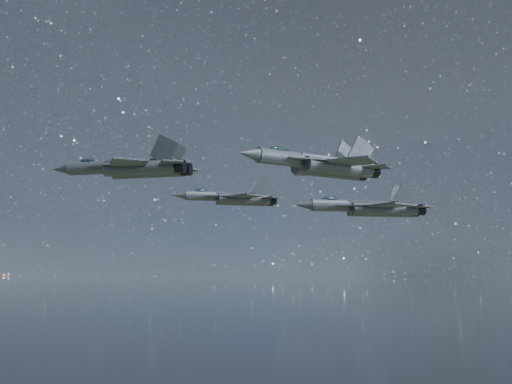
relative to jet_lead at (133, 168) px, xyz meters
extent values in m
cylinder|color=#343A41|center=(-4.42, 1.85, 0.25)|extent=(8.45, 4.88, 1.77)
cone|color=#343A41|center=(-9.46, 3.95, 0.25)|extent=(3.13, 2.52, 1.59)
ellipsoid|color=#1B2C32|center=(-5.68, 2.37, 1.11)|extent=(2.96, 2.15, 0.88)
cube|color=#343A41|center=(1.04, -0.44, 0.20)|extent=(9.27, 5.17, 1.48)
cylinder|color=#343A41|center=(1.02, -1.66, -0.31)|extent=(9.50, 5.32, 1.77)
cylinder|color=#343A41|center=(1.90, 0.44, -0.31)|extent=(9.50, 5.32, 1.77)
cylinder|color=black|center=(5.85, -3.68, -0.31)|extent=(2.00, 2.08, 1.64)
cylinder|color=black|center=(6.73, -1.58, -0.31)|extent=(2.00, 2.08, 1.64)
cube|color=#343A41|center=(-3.12, -0.36, 0.12)|extent=(5.62, 4.32, 0.14)
cube|color=#343A41|center=(-1.94, 2.47, 0.12)|extent=(6.05, 2.42, 0.14)
cube|color=#343A41|center=(-0.24, -4.09, -0.09)|extent=(5.06, 5.53, 0.23)
cube|color=#343A41|center=(2.74, 3.05, -0.09)|extent=(6.49, 6.36, 0.23)
cube|color=#343A41|center=(4.86, -4.87, -0.09)|extent=(2.96, 3.15, 0.17)
cube|color=#343A41|center=(6.88, -0.04, -0.09)|extent=(3.85, 3.81, 0.17)
cube|color=#343A41|center=(3.96, -3.20, 1.85)|extent=(3.60, 1.98, 4.05)
cube|color=#343A41|center=(5.06, -0.57, 1.85)|extent=(3.83, 1.40, 4.05)
cylinder|color=#343A41|center=(11.29, 18.28, -1.00)|extent=(7.53, 2.04, 1.57)
cone|color=#343A41|center=(6.48, 17.98, -1.00)|extent=(2.50, 1.56, 1.41)
ellipsoid|color=#1B2C32|center=(10.09, 18.21, -0.25)|extent=(2.46, 1.21, 0.77)
cube|color=#343A41|center=(16.51, 18.61, -1.05)|extent=(8.33, 2.03, 1.31)
cylinder|color=#343A41|center=(16.98, 17.64, -1.50)|extent=(8.53, 2.10, 1.57)
cylinder|color=#343A41|center=(16.85, 19.64, -1.50)|extent=(8.53, 2.10, 1.57)
cylinder|color=black|center=(21.60, 17.93, -1.50)|extent=(1.40, 1.53, 1.45)
cylinder|color=black|center=(21.47, 19.94, -1.50)|extent=(1.40, 1.53, 1.45)
cube|color=#343A41|center=(13.19, 17.04, -1.12)|extent=(5.33, 1.77, 0.12)
cube|color=#343A41|center=(13.01, 19.75, -1.12)|extent=(5.34, 2.39, 0.12)
cube|color=#343A41|center=(16.93, 15.21, -1.30)|extent=(5.63, 5.74, 0.20)
cube|color=#343A41|center=(16.50, 22.04, -1.30)|extent=(5.42, 5.62, 0.20)
cube|color=#343A41|center=(21.28, 16.60, -1.30)|extent=(3.32, 3.37, 0.15)
cube|color=#343A41|center=(20.98, 21.21, -1.30)|extent=(3.19, 3.28, 0.15)
cube|color=#343A41|center=(19.90, 17.57, 0.41)|extent=(3.50, 0.50, 3.58)
cube|color=#343A41|center=(19.75, 20.08, 0.41)|extent=(3.48, 0.66, 3.58)
cylinder|color=#343A41|center=(17.69, -13.64, -0.94)|extent=(8.16, 4.71, 1.71)
cone|color=#343A41|center=(12.82, -15.67, -0.94)|extent=(3.02, 2.43, 1.54)
ellipsoid|color=#1B2C32|center=(16.47, -14.14, -0.11)|extent=(2.86, 2.07, 0.85)
cube|color=#343A41|center=(22.95, -11.44, -0.99)|extent=(8.94, 4.99, 1.43)
cylinder|color=#343A41|center=(23.78, -12.28, -1.49)|extent=(9.17, 5.13, 1.71)
cylinder|color=#343A41|center=(22.94, -10.25, -1.49)|extent=(9.17, 5.13, 1.71)
cylinder|color=black|center=(28.44, -10.33, -1.49)|extent=(1.93, 2.01, 1.58)
cylinder|color=black|center=(27.60, -8.31, -1.49)|extent=(1.93, 2.01, 1.58)
cube|color=#343A41|center=(20.08, -14.24, -1.07)|extent=(5.84, 2.34, 0.13)
cube|color=#343A41|center=(18.94, -11.51, -1.07)|extent=(5.42, 4.17, 0.13)
cube|color=#343A41|center=(24.60, -14.80, -1.27)|extent=(6.26, 6.13, 0.22)
cube|color=#343A41|center=(21.72, -7.91, -1.27)|extent=(4.88, 5.34, 0.22)
cube|color=#343A41|center=(28.59, -11.82, -1.27)|extent=(3.71, 3.67, 0.16)
cube|color=#343A41|center=(26.64, -7.16, -1.27)|extent=(2.86, 3.04, 0.16)
cube|color=#343A41|center=(26.83, -11.31, 0.60)|extent=(3.69, 1.35, 3.91)
cube|color=#343A41|center=(25.77, -8.77, 0.60)|extent=(3.47, 1.91, 3.91)
cylinder|color=#343A41|center=(27.82, 0.72, -4.29)|extent=(7.91, 1.78, 1.66)
cone|color=#343A41|center=(22.70, 0.80, -4.29)|extent=(2.58, 1.53, 1.49)
ellipsoid|color=#1B2C32|center=(26.54, 0.74, -3.49)|extent=(2.55, 1.16, 0.82)
cube|color=#343A41|center=(33.36, 0.65, -4.34)|extent=(8.76, 1.72, 1.39)
cylinder|color=#343A41|center=(33.77, -0.43, -4.82)|extent=(8.98, 1.79, 1.66)
cylinder|color=#343A41|center=(33.80, 1.71, -4.82)|extent=(8.98, 1.79, 1.66)
cylinder|color=black|center=(38.68, -0.50, -4.82)|extent=(1.41, 1.55, 1.54)
cylinder|color=black|center=(38.71, 1.64, -4.82)|extent=(1.41, 1.55, 1.54)
cube|color=#343A41|center=(29.72, -0.74, -4.41)|extent=(5.67, 2.28, 0.13)
cube|color=#343A41|center=(29.76, 2.14, -4.41)|extent=(5.66, 2.13, 0.13)
cube|color=#343A41|center=(33.52, -2.98, -4.61)|extent=(5.84, 6.02, 0.21)
cube|color=#343A41|center=(33.63, 4.27, -4.61)|extent=(5.89, 6.05, 0.21)
cube|color=#343A41|center=(38.23, -1.88, -4.61)|extent=(3.44, 3.52, 0.16)
cube|color=#343A41|center=(38.30, 3.03, -4.61)|extent=(3.47, 3.54, 0.16)
cube|color=#343A41|center=(36.86, -0.74, -2.79)|extent=(3.70, 0.52, 3.79)
cube|color=#343A41|center=(36.90, 1.93, -2.79)|extent=(3.71, 0.48, 3.79)
camera|label=1|loc=(3.90, -77.37, -13.85)|focal=42.00mm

